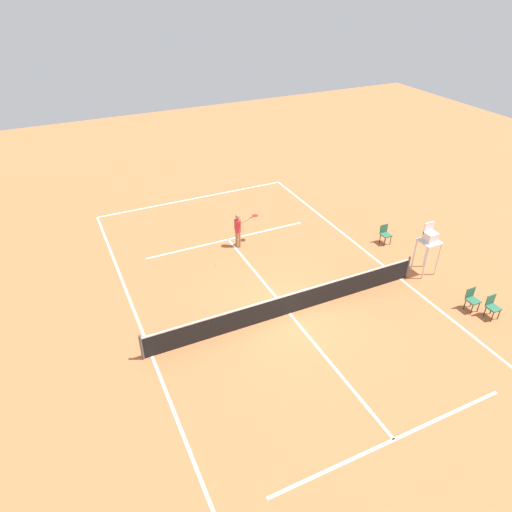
# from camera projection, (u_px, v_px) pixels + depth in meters

# --- Properties ---
(ground_plane) EXTENTS (60.00, 60.00, 0.00)m
(ground_plane) POSITION_uv_depth(u_px,v_px,m) (289.00, 313.00, 18.28)
(ground_plane) COLOR #C66B3D
(court_lines) EXTENTS (11.02, 22.94, 0.01)m
(court_lines) POSITION_uv_depth(u_px,v_px,m) (289.00, 313.00, 18.28)
(court_lines) COLOR white
(court_lines) RESTS_ON ground
(tennis_net) EXTENTS (11.62, 0.10, 1.07)m
(tennis_net) POSITION_uv_depth(u_px,v_px,m) (290.00, 303.00, 18.01)
(tennis_net) COLOR #4C4C51
(tennis_net) RESTS_ON ground
(player_serving) EXTENTS (1.31, 0.59, 1.71)m
(player_serving) POSITION_uv_depth(u_px,v_px,m) (239.00, 227.00, 22.01)
(player_serving) COLOR #9E704C
(player_serving) RESTS_ON ground
(tennis_ball) EXTENTS (0.07, 0.07, 0.07)m
(tennis_ball) POSITION_uv_depth(u_px,v_px,m) (216.00, 264.00, 21.14)
(tennis_ball) COLOR #CCE033
(tennis_ball) RESTS_ON ground
(umpire_chair) EXTENTS (0.80, 0.80, 2.41)m
(umpire_chair) POSITION_uv_depth(u_px,v_px,m) (429.00, 241.00, 19.81)
(umpire_chair) COLOR silver
(umpire_chair) RESTS_ON ground
(courtside_chair_near) EXTENTS (0.44, 0.46, 0.95)m
(courtside_chair_near) POSITION_uv_depth(u_px,v_px,m) (472.00, 299.00, 18.21)
(courtside_chair_near) COLOR #262626
(courtside_chair_near) RESTS_ON ground
(courtside_chair_mid) EXTENTS (0.44, 0.46, 0.95)m
(courtside_chair_mid) POSITION_uv_depth(u_px,v_px,m) (385.00, 233.00, 22.51)
(courtside_chair_mid) COLOR #262626
(courtside_chair_mid) RESTS_ON ground
(courtside_chair_far) EXTENTS (0.44, 0.46, 0.95)m
(courtside_chair_far) POSITION_uv_depth(u_px,v_px,m) (492.00, 306.00, 17.83)
(courtside_chair_far) COLOR #262626
(courtside_chair_far) RESTS_ON ground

